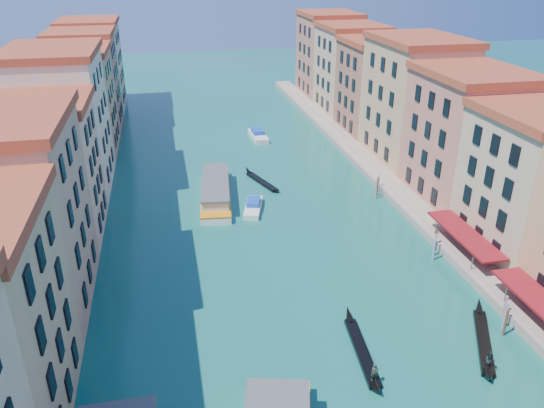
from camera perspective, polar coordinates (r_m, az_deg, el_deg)
The scene contains 10 objects.
left_bank_palazzos at distance 79.24m, azimuth -22.27°, elevation 6.53°, with size 12.80×128.40×21.00m.
right_bank_palazzos at distance 88.19m, azimuth 16.63°, elevation 9.12°, with size 12.80×128.40×21.00m.
quay at distance 87.69m, azimuth 11.26°, elevation 3.21°, with size 4.00×140.00×1.00m, color gray.
mooring_poles_right at distance 57.91m, azimuth 22.23°, elevation -9.52°, with size 1.44×54.24×3.20m.
vaporetto_far at distance 78.52m, azimuth -6.09°, elevation 1.51°, with size 5.99×18.43×2.69m.
gondola_fore at distance 49.87m, azimuth 9.64°, elevation -15.24°, with size 2.01×11.80×2.35m.
gondola_right at distance 53.68m, azimuth 21.85°, elevation -13.55°, with size 6.19×11.19×2.41m.
gondola_far at distance 83.75m, azimuth -1.17°, elevation 2.53°, with size 4.44×10.77×1.58m.
motorboat_mid at distance 74.57m, azimuth -2.03°, elevation -0.25°, with size 3.84×7.03×1.39m.
motorboat_far at distance 105.06m, azimuth -1.51°, elevation 7.43°, with size 2.89×8.07×1.65m.
Camera 1 is at (-10.96, -9.77, 32.32)m, focal length 35.00 mm.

